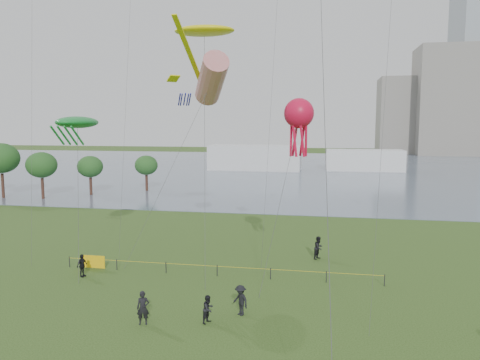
# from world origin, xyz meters

# --- Properties ---
(lake) EXTENTS (400.00, 120.00, 0.08)m
(lake) POSITION_xyz_m (0.00, 100.00, 0.02)
(lake) COLOR slate
(lake) RESTS_ON ground_plane
(building_mid) EXTENTS (20.00, 20.00, 38.00)m
(building_mid) POSITION_xyz_m (46.00, 162.00, 19.00)
(building_mid) COLOR slate
(building_mid) RESTS_ON ground_plane
(building_low) EXTENTS (16.00, 18.00, 28.00)m
(building_low) POSITION_xyz_m (32.00, 168.00, 14.00)
(building_low) COLOR slate
(building_low) RESTS_ON ground_plane
(pavilion_left) EXTENTS (22.00, 8.00, 6.00)m
(pavilion_left) POSITION_xyz_m (-12.00, 95.00, 3.00)
(pavilion_left) COLOR silver
(pavilion_left) RESTS_ON ground_plane
(pavilion_right) EXTENTS (18.00, 7.00, 5.00)m
(pavilion_right) POSITION_xyz_m (14.00, 98.00, 2.50)
(pavilion_right) COLOR silver
(pavilion_right) RESTS_ON ground_plane
(trees) EXTENTS (28.64, 15.61, 8.35)m
(trees) POSITION_xyz_m (-39.39, 47.77, 5.30)
(trees) COLOR #382119
(trees) RESTS_ON ground_plane
(fence) EXTENTS (24.07, 0.07, 1.05)m
(fence) POSITION_xyz_m (-8.95, 15.99, 0.55)
(fence) COLOR black
(fence) RESTS_ON ground_plane
(spectator_a) EXTENTS (0.88, 0.97, 1.62)m
(spectator_a) POSITION_xyz_m (-1.45, 7.91, 0.81)
(spectator_a) COLOR black
(spectator_a) RESTS_ON ground_plane
(spectator_b) EXTENTS (1.34, 1.28, 1.82)m
(spectator_b) POSITION_xyz_m (0.16, 9.30, 0.91)
(spectator_b) COLOR black
(spectator_b) RESTS_ON ground_plane
(spectator_c) EXTENTS (0.63, 1.06, 1.70)m
(spectator_c) POSITION_xyz_m (-12.65, 14.03, 0.85)
(spectator_c) COLOR black
(spectator_c) RESTS_ON ground_plane
(spectator_f) EXTENTS (0.81, 0.65, 1.92)m
(spectator_f) POSITION_xyz_m (-5.02, 7.03, 0.96)
(spectator_f) COLOR black
(spectator_f) RESTS_ON ground_plane
(spectator_g) EXTENTS (1.11, 1.18, 1.93)m
(spectator_g) POSITION_xyz_m (4.51, 21.83, 0.96)
(spectator_g) COLOR black
(spectator_g) RESTS_ON ground_plane
(kite_stingray) EXTENTS (4.94, 10.02, 19.10)m
(kite_stingray) POSITION_xyz_m (-4.92, 20.65, 18.63)
(kite_stingray) COLOR #3F3F42
(kite_windsock) EXTENTS (8.54, 5.25, 16.66)m
(kite_windsock) POSITION_xyz_m (-3.81, 18.54, 14.68)
(kite_windsock) COLOR #3F3F42
(kite_creature) EXTENTS (3.62, 7.16, 11.86)m
(kite_creature) POSITION_xyz_m (-14.40, 17.29, 11.37)
(kite_creature) COLOR #3F3F42
(kite_octopus) EXTENTS (3.28, 3.77, 12.99)m
(kite_octopus) POSITION_xyz_m (3.11, 14.87, 11.89)
(kite_octopus) COLOR #3F3F42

